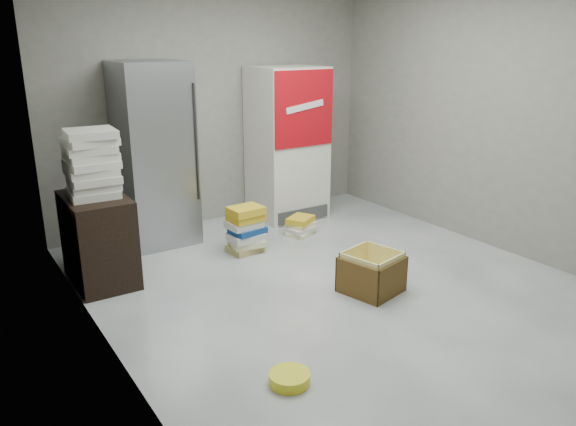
{
  "coord_description": "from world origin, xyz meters",
  "views": [
    {
      "loc": [
        -2.87,
        -3.47,
        2.14
      ],
      "look_at": [
        -0.16,
        0.7,
        0.56
      ],
      "focal_mm": 35.0,
      "sensor_mm": 36.0,
      "label": 1
    }
  ],
  "objects_px": {
    "coke_cooler": "(287,143)",
    "wood_shelf": "(98,239)",
    "steel_fridge": "(155,155)",
    "phonebook_stack_main": "(246,230)",
    "cardboard_box": "(371,275)"
  },
  "relations": [
    {
      "from": "steel_fridge",
      "to": "coke_cooler",
      "type": "distance_m",
      "value": 1.65
    },
    {
      "from": "wood_shelf",
      "to": "phonebook_stack_main",
      "type": "distance_m",
      "value": 1.46
    },
    {
      "from": "coke_cooler",
      "to": "cardboard_box",
      "type": "bearing_deg",
      "value": -104.32
    },
    {
      "from": "wood_shelf",
      "to": "phonebook_stack_main",
      "type": "relative_size",
      "value": 1.63
    },
    {
      "from": "steel_fridge",
      "to": "phonebook_stack_main",
      "type": "bearing_deg",
      "value": -53.2
    },
    {
      "from": "coke_cooler",
      "to": "wood_shelf",
      "type": "height_order",
      "value": "coke_cooler"
    },
    {
      "from": "steel_fridge",
      "to": "coke_cooler",
      "type": "relative_size",
      "value": 1.06
    },
    {
      "from": "steel_fridge",
      "to": "cardboard_box",
      "type": "bearing_deg",
      "value": -64.15
    },
    {
      "from": "steel_fridge",
      "to": "phonebook_stack_main",
      "type": "xyz_separation_m",
      "value": [
        0.62,
        -0.82,
        -0.71
      ]
    },
    {
      "from": "cardboard_box",
      "to": "wood_shelf",
      "type": "bearing_deg",
      "value": 127.78
    },
    {
      "from": "coke_cooler",
      "to": "wood_shelf",
      "type": "bearing_deg",
      "value": -163.72
    },
    {
      "from": "wood_shelf",
      "to": "cardboard_box",
      "type": "bearing_deg",
      "value": -38.16
    },
    {
      "from": "coke_cooler",
      "to": "wood_shelf",
      "type": "distance_m",
      "value": 2.63
    },
    {
      "from": "coke_cooler",
      "to": "wood_shelf",
      "type": "xyz_separation_m",
      "value": [
        -2.48,
        -0.72,
        -0.5
      ]
    },
    {
      "from": "phonebook_stack_main",
      "to": "wood_shelf",
      "type": "bearing_deg",
      "value": 177.08
    }
  ]
}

